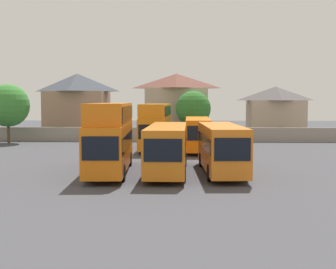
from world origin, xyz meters
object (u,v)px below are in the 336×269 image
object	(u,v)px
bus_1	(110,134)
tree_behind_wall	(193,109)
bus_3	(221,146)
bus_2	(167,146)
bus_4	(156,124)
bus_5	(198,132)
house_terrace_right	(275,112)
house_terrace_left	(78,105)
house_terrace_centre	(177,105)
tree_left_of_lot	(8,105)

from	to	relation	value
bus_1	tree_behind_wall	size ratio (longest dim) A/B	1.79
bus_3	bus_2	bearing A→B (deg)	-93.44
bus_4	bus_5	distance (m)	4.45
bus_5	bus_2	bearing A→B (deg)	-9.24
bus_2	bus_3	world-z (taller)	bus_3
bus_3	house_terrace_right	size ratio (longest dim) A/B	1.40
bus_2	house_terrace_left	xyz separation A→B (m)	(-14.15, 33.17, 2.67)
bus_2	bus_3	size ratio (longest dim) A/B	1.07
bus_3	tree_behind_wall	xyz separation A→B (m)	(-1.47, 27.88, 2.17)
bus_2	bus_4	world-z (taller)	bus_4
bus_4	bus_3	bearing A→B (deg)	21.58
house_terrace_left	tree_behind_wall	world-z (taller)	house_terrace_left
bus_2	house_terrace_left	size ratio (longest dim) A/B	1.27
house_terrace_left	house_terrace_right	world-z (taller)	house_terrace_left
bus_4	house_terrace_centre	size ratio (longest dim) A/B	1.18
bus_3	tree_left_of_lot	bearing A→B (deg)	-135.77
bus_2	bus_5	world-z (taller)	bus_2
house_terrace_centre	house_terrace_right	distance (m)	13.77
house_terrace_centre	tree_left_of_lot	bearing A→B (deg)	-152.30
bus_1	bus_3	distance (m)	7.93
bus_3	house_terrace_centre	size ratio (longest dim) A/B	1.19
tree_left_of_lot	house_terrace_centre	bearing A→B (deg)	27.70
bus_4	tree_left_of_lot	xyz separation A→B (m)	(-18.29, 7.00, 1.87)
house_terrace_centre	house_terrace_right	world-z (taller)	house_terrace_centre
house_terrace_left	house_terrace_centre	world-z (taller)	house_terrace_left
bus_4	bus_1	bearing A→B (deg)	-6.94
house_terrace_centre	tree_left_of_lot	size ratio (longest dim) A/B	1.25
bus_1	house_terrace_left	distance (m)	34.66
bus_1	house_terrace_centre	world-z (taller)	house_terrace_centre
bus_1	bus_4	xyz separation A→B (m)	(2.27, 15.27, -0.08)
house_terrace_left	bus_1	bearing A→B (deg)	-73.08
bus_2	house_terrace_centre	bearing A→B (deg)	-179.54
bus_1	bus_2	xyz separation A→B (m)	(4.08, -0.06, -0.86)
tree_left_of_lot	house_terrace_left	bearing A→B (deg)	61.28
bus_3	house_terrace_left	xyz separation A→B (m)	(-17.96, 33.22, 2.65)
bus_4	tree_behind_wall	distance (m)	13.25
house_terrace_right	bus_3	bearing A→B (deg)	-107.40
bus_2	house_terrace_left	bearing A→B (deg)	-156.32
bus_3	bus_5	distance (m)	15.04
bus_1	house_terrace_left	bearing A→B (deg)	-166.32
bus_5	house_terrace_left	bearing A→B (deg)	-137.03
bus_5	house_terrace_right	size ratio (longest dim) A/B	1.51
bus_1	tree_left_of_lot	xyz separation A→B (m)	(-16.01, 22.27, 1.79)
bus_4	house_terrace_right	world-z (taller)	house_terrace_right
bus_4	house_terrace_left	distance (m)	21.78
bus_3	bus_5	bearing A→B (deg)	-177.89
bus_3	tree_behind_wall	size ratio (longest dim) A/B	1.66
bus_1	tree_left_of_lot	distance (m)	27.49
bus_3	house_terrace_left	distance (m)	37.86
bus_1	bus_4	bearing A→B (deg)	168.28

